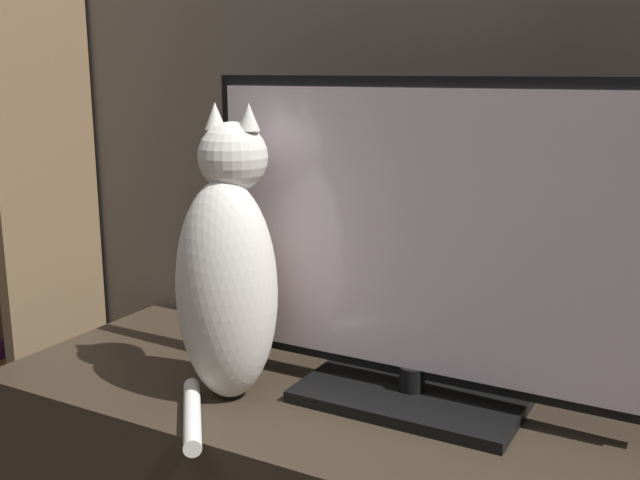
{
  "coord_description": "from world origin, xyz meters",
  "views": [
    {
      "loc": [
        0.6,
        -0.13,
        1.0
      ],
      "look_at": [
        0.02,
        0.92,
        0.73
      ],
      "focal_mm": 42.0,
      "sensor_mm": 36.0,
      "label": 1
    }
  ],
  "objects": [
    {
      "name": "cat",
      "position": [
        -0.12,
        0.86,
        0.66
      ],
      "size": [
        0.19,
        0.31,
        0.5
      ],
      "rotation": [
        0.0,
        0.0,
        0.08
      ],
      "color": "silver",
      "rests_on": "tv_stand"
    },
    {
      "name": "tv",
      "position": [
        0.16,
        0.99,
        0.71
      ],
      "size": [
        0.76,
        0.23,
        0.54
      ],
      "color": "black",
      "rests_on": "tv_stand"
    }
  ]
}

